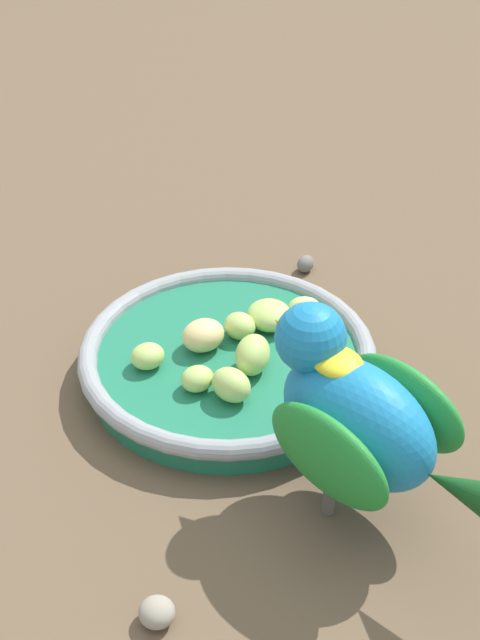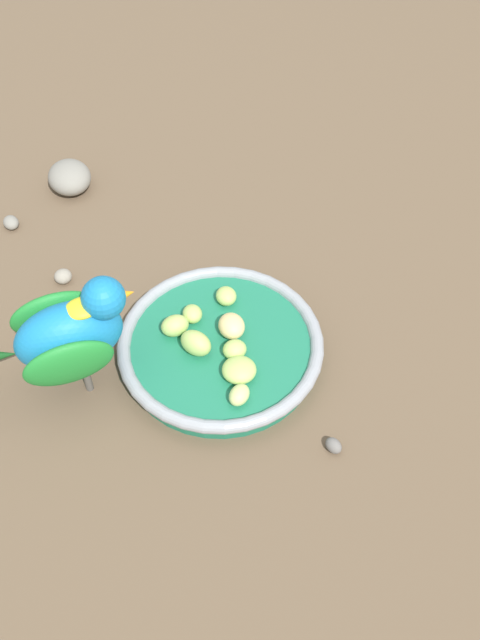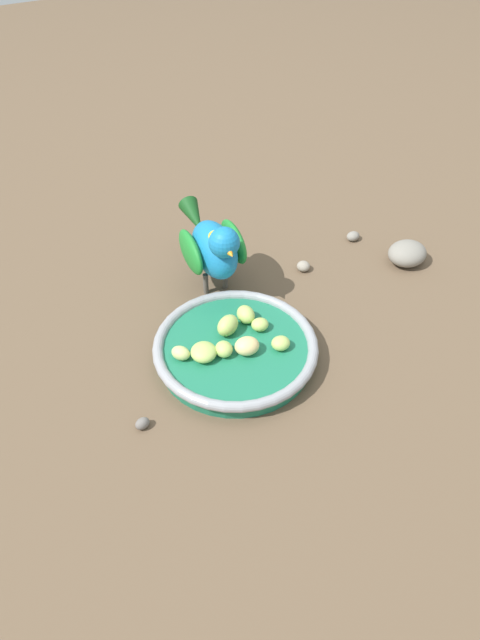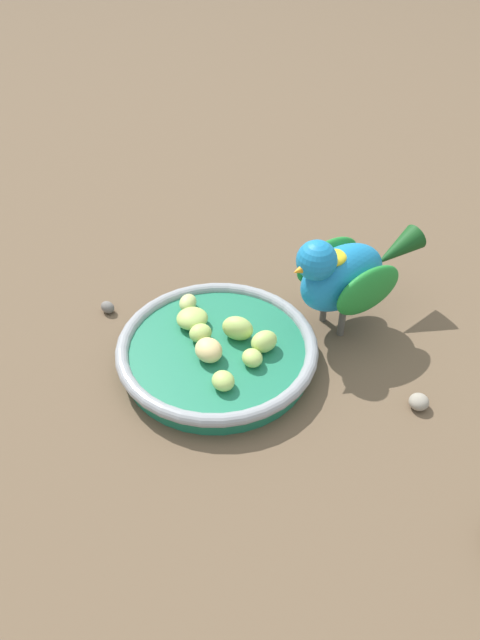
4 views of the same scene
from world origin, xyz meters
TOP-DOWN VIEW (x-y plane):
  - ground_plane at (0.00, 0.00)m, footprint 4.00×4.00m
  - feeding_bowl at (-0.00, -0.02)m, footprint 0.24×0.24m
  - apple_piece_0 at (0.02, -0.01)m, footprint 0.04×0.04m
  - apple_piece_1 at (-0.03, -0.02)m, footprint 0.04×0.05m
  - apple_piece_2 at (-0.01, 0.02)m, footprint 0.03×0.03m
  - apple_piece_3 at (0.03, 0.03)m, footprint 0.03×0.03m
  - apple_piece_4 at (0.01, -0.05)m, footprint 0.03×0.03m
  - apple_piece_5 at (-0.04, 0.01)m, footprint 0.03×0.03m
  - apple_piece_6 at (-0.00, -0.07)m, footprint 0.05×0.05m
  - apple_piece_7 at (-0.01, -0.10)m, footprint 0.04×0.03m
  - parrot at (-0.16, 0.02)m, footprint 0.21×0.10m
  - rock_large at (-0.07, 0.35)m, footprint 0.06×0.07m
  - pebble_0 at (-0.17, 0.31)m, footprint 0.02×0.03m
  - pebble_1 at (-0.13, 0.18)m, footprint 0.03×0.03m
  - pebble_2 at (0.06, -0.19)m, footprint 0.02×0.02m

SIDE VIEW (x-z plane):
  - ground_plane at x=0.00m, z-range 0.00..0.00m
  - pebble_2 at x=0.06m, z-range 0.00..0.02m
  - pebble_0 at x=-0.17m, z-range 0.00..0.02m
  - pebble_1 at x=-0.13m, z-range 0.00..0.02m
  - feeding_bowl at x=0.00m, z-range 0.00..0.03m
  - rock_large at x=-0.07m, z-range 0.00..0.04m
  - apple_piece_2 at x=-0.01m, z-range 0.03..0.04m
  - apple_piece_7 at x=-0.01m, z-range 0.03..0.04m
  - apple_piece_3 at x=0.03m, z-range 0.03..0.04m
  - apple_piece_4 at x=0.01m, z-range 0.03..0.05m
  - apple_piece_6 at x=0.00m, z-range 0.03..0.05m
  - apple_piece_0 at x=0.02m, z-range 0.03..0.05m
  - apple_piece_5 at x=-0.04m, z-range 0.03..0.05m
  - apple_piece_1 at x=-0.03m, z-range 0.03..0.06m
  - parrot at x=-0.16m, z-range 0.01..0.16m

